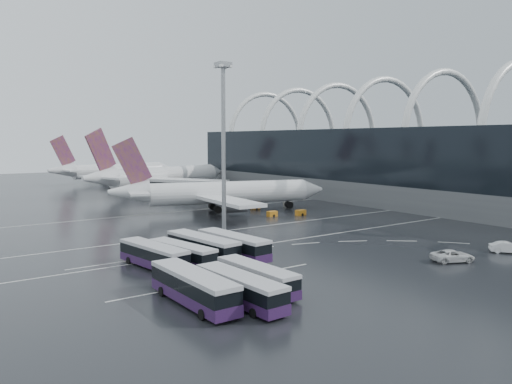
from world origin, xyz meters
TOP-DOWN VIEW (x-y plane):
  - ground at (0.00, 0.00)m, footprint 420.00×420.00m
  - terminal at (61.56, 19.84)m, footprint 42.00×160.00m
  - lane_marking_near at (0.00, -2.00)m, footprint 120.00×0.25m
  - lane_marking_mid at (0.00, 12.00)m, footprint 120.00×0.25m
  - lane_marking_far at (0.00, 40.00)m, footprint 120.00×0.25m
  - bus_bay_line_south at (-24.00, -16.00)m, footprint 28.00×0.25m
  - bus_bay_line_north at (-24.00, 0.00)m, footprint 28.00×0.25m
  - airliner_main at (6.06, 33.85)m, footprint 51.39×44.50m
  - airliner_gate_b at (12.56, 81.41)m, footprint 57.56×51.11m
  - airliner_gate_c at (13.31, 127.38)m, footprint 52.67×48.19m
  - bus_row_near_a at (-27.93, -5.72)m, footprint 4.73×13.23m
  - bus_row_near_b at (-24.18, -6.66)m, footprint 4.75×12.37m
  - bus_row_near_c at (-20.19, -5.22)m, footprint 4.76×14.01m
  - bus_row_near_d at (-16.00, -6.77)m, footprint 4.30×13.96m
  - bus_row_far_a at (-30.69, -22.03)m, footprint 3.42×13.99m
  - bus_row_far_b at (-26.68, -24.75)m, footprint 3.46×12.90m
  - bus_row_far_c at (-22.64, -22.06)m, footprint 3.22×12.26m
  - van_curve_a at (7.72, -26.88)m, footprint 6.71×5.01m
  - van_curve_c at (19.42, -28.47)m, footprint 4.72×5.06m
  - floodlight_mast at (-8.63, 7.66)m, footprint 2.32×2.32m
  - gse_cart_belly_a at (18.37, 18.45)m, footprint 2.28×1.35m
  - gse_cart_belly_b at (25.71, 32.14)m, footprint 2.22×1.31m
  - gse_cart_belly_c at (12.11, 20.89)m, footprint 2.21×1.31m
  - gse_cart_belly_e at (16.18, 33.16)m, footprint 2.20×1.30m

SIDE VIEW (x-z plane):
  - ground at x=0.00m, z-range 0.00..0.00m
  - lane_marking_near at x=0.00m, z-range 0.00..0.01m
  - lane_marking_mid at x=0.00m, z-range 0.00..0.01m
  - lane_marking_far at x=0.00m, z-range 0.00..0.01m
  - bus_bay_line_south at x=-24.00m, z-range 0.00..0.01m
  - bus_bay_line_north at x=-24.00m, z-range 0.00..0.01m
  - gse_cart_belly_e at x=16.18m, z-range 0.00..1.20m
  - gse_cart_belly_c at x=12.11m, z-range 0.00..1.21m
  - gse_cart_belly_b at x=25.71m, z-range 0.00..1.21m
  - gse_cart_belly_a at x=18.37m, z-range 0.00..1.24m
  - van_curve_c at x=19.42m, z-range 0.00..1.69m
  - van_curve_a at x=7.72m, z-range 0.00..1.69m
  - bus_row_near_b at x=-24.18m, z-range 0.15..3.12m
  - bus_row_far_c at x=-22.64m, z-range 0.15..3.15m
  - bus_row_far_b at x=-26.68m, z-range 0.16..3.30m
  - bus_row_near_a at x=-27.93m, z-range 0.16..3.35m
  - bus_row_near_c at x=-20.19m, z-range 0.17..3.55m
  - bus_row_near_d at x=-16.00m, z-range 0.17..3.55m
  - bus_row_far_a at x=-30.69m, z-range 0.17..3.61m
  - airliner_main at x=6.06m, z-range -4.43..13.31m
  - airliner_gate_c at x=13.31m, z-range -4.69..14.07m
  - airliner_gate_b at x=12.56m, z-range -5.11..15.34m
  - terminal at x=61.56m, z-range -6.58..28.32m
  - floodlight_mast at x=-8.63m, z-range 3.91..34.21m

